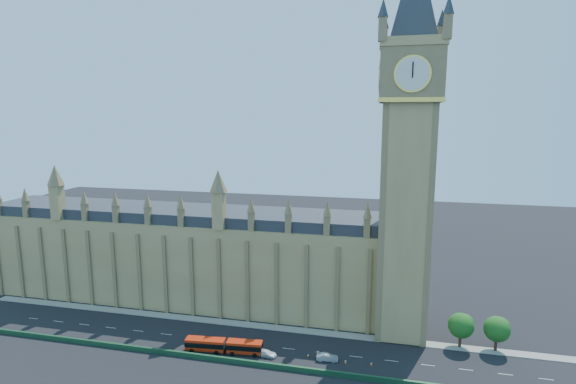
% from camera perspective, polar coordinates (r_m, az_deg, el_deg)
% --- Properties ---
extents(ground, '(400.00, 400.00, 0.00)m').
position_cam_1_polar(ground, '(116.62, -5.99, -18.54)').
color(ground, black).
rests_on(ground, ground).
extents(palace_westminster, '(120.00, 20.00, 28.00)m').
position_cam_1_polar(palace_westminster, '(139.02, -13.01, -7.76)').
color(palace_westminster, '#A68450').
rests_on(palace_westminster, ground).
extents(elizabeth_tower, '(20.59, 20.59, 105.00)m').
position_cam_1_polar(elizabeth_tower, '(110.87, 15.15, 9.11)').
color(elizabeth_tower, '#A68450').
rests_on(elizabeth_tower, ground).
extents(bridge_parapet, '(160.00, 0.60, 1.20)m').
position_cam_1_polar(bridge_parapet, '(108.96, -7.63, -20.40)').
color(bridge_parapet, '#1E4C2D').
rests_on(bridge_parapet, ground).
extents(kerb_north, '(160.00, 3.00, 0.16)m').
position_cam_1_polar(kerb_north, '(124.58, -4.52, -16.51)').
color(kerb_north, gray).
rests_on(kerb_north, ground).
extents(tree_east_near, '(6.00, 6.00, 8.50)m').
position_cam_1_polar(tree_east_near, '(119.30, 21.22, -15.47)').
color(tree_east_near, '#382619').
rests_on(tree_east_near, ground).
extents(tree_east_far, '(6.00, 6.00, 8.50)m').
position_cam_1_polar(tree_east_far, '(120.78, 25.11, -15.43)').
color(tree_east_far, '#382619').
rests_on(tree_east_far, ground).
extents(red_bus, '(18.47, 4.37, 3.11)m').
position_cam_1_polar(red_bus, '(112.48, -8.16, -18.77)').
color(red_bus, red).
rests_on(red_bus, ground).
extents(car_grey, '(3.86, 1.58, 1.31)m').
position_cam_1_polar(car_grey, '(115.25, -7.33, -18.56)').
color(car_grey, '#43464B').
rests_on(car_grey, ground).
extents(car_silver, '(5.05, 2.16, 1.62)m').
position_cam_1_polar(car_silver, '(109.08, 5.00, -20.19)').
color(car_silver, '#9D9EA4').
rests_on(car_silver, ground).
extents(car_white, '(5.31, 2.37, 1.51)m').
position_cam_1_polar(car_white, '(110.46, -2.87, -19.78)').
color(car_white, silver).
rests_on(car_white, ground).
extents(cone_a, '(0.48, 0.48, 0.64)m').
position_cam_1_polar(cone_a, '(110.45, 2.57, -20.04)').
color(cone_a, black).
rests_on(cone_a, ground).
extents(cone_b, '(0.64, 0.64, 0.78)m').
position_cam_1_polar(cone_b, '(108.74, 10.53, -20.69)').
color(cone_b, black).
rests_on(cone_b, ground).
extents(cone_c, '(0.58, 0.58, 0.77)m').
position_cam_1_polar(cone_c, '(108.80, 7.31, -20.58)').
color(cone_c, black).
rests_on(cone_c, ground).
extents(cone_d, '(0.61, 0.61, 0.74)m').
position_cam_1_polar(cone_d, '(111.87, 3.85, -19.61)').
color(cone_d, black).
rests_on(cone_d, ground).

